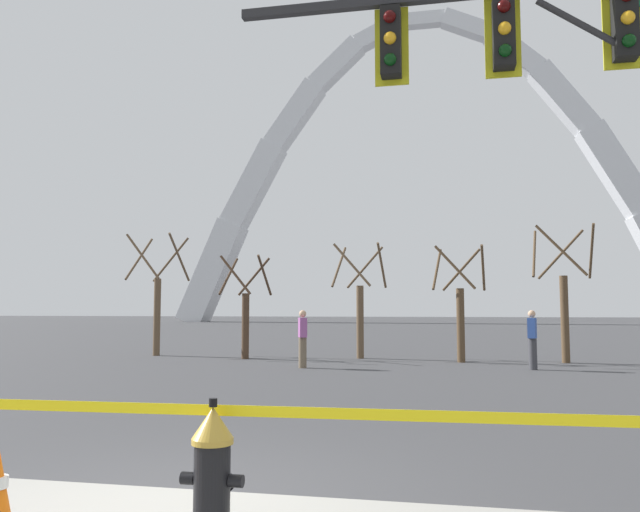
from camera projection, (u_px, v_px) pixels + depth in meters
ground_plane at (183, 504)px, 5.21m from camera, size 240.00×240.00×0.00m
fire_hydrant at (213, 473)px, 4.42m from camera, size 0.46×0.48×0.99m
caution_tape_barrier at (290, 444)px, 4.45m from camera, size 5.32×0.23×0.97m
traffic_signal_gantry at (596, 88)px, 7.44m from camera, size 6.42×0.44×6.00m
monument_arch at (424, 178)px, 73.23m from camera, size 60.85×3.28×37.90m
tree_far_left at (157, 302)px, 21.79m from camera, size 1.94×1.96×4.22m
tree_left_mid at (245, 313)px, 20.35m from camera, size 1.56×1.57×3.35m
tree_center_left at (360, 307)px, 20.54m from camera, size 1.74×1.75×3.76m
tree_center_right at (460, 311)px, 19.04m from camera, size 1.65×1.66×3.54m
tree_right_mid at (564, 302)px, 18.88m from camera, size 1.91×1.92×4.14m
pedestrian_walking_left at (303, 338)px, 17.19m from camera, size 0.31×0.39×1.59m
pedestrian_standing_center at (532, 339)px, 16.67m from camera, size 0.28×0.38×1.59m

